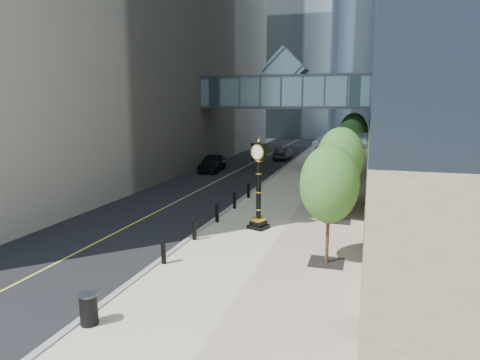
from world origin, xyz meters
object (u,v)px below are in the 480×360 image
Objects in this scene: car_near at (212,163)px; street_clock at (259,191)px; pedestrian at (341,202)px; trash_bin at (89,310)px; car_far at (283,154)px.

street_clock is at bearing -68.12° from car_near.
trash_bin is at bearing 74.25° from pedestrian.
trash_bin is 38.76m from car_far.
street_clock is 11.24m from trash_bin.
pedestrian reaches higher than car_far.
trash_bin is 0.22× the size of car_far.
trash_bin is at bearing -80.35° from street_clock.
trash_bin is 15.48m from pedestrian.
pedestrian is (3.97, 3.24, -1.05)m from street_clock.
pedestrian is 25.90m from car_far.
car_far is (-8.11, 24.60, -0.32)m from pedestrian.
car_far reaches higher than trash_bin.
trash_bin is at bearing -82.24° from car_near.
pedestrian is (6.33, 14.12, 0.50)m from trash_bin.
car_far is at bearing 92.64° from trash_bin.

